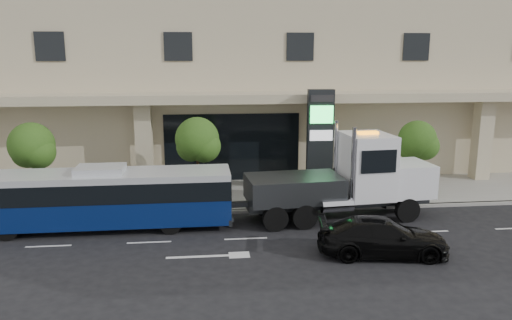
# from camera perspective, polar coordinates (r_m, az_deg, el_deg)

# --- Properties ---
(ground) EXTENTS (120.00, 120.00, 0.00)m
(ground) POSITION_cam_1_polar(r_m,az_deg,el_deg) (22.60, -1.50, -7.62)
(ground) COLOR black
(ground) RESTS_ON ground
(sidewalk) EXTENTS (120.00, 6.00, 0.15)m
(sidewalk) POSITION_cam_1_polar(r_m,az_deg,el_deg) (27.32, -2.33, -3.95)
(sidewalk) COLOR gray
(sidewalk) RESTS_ON ground
(curb) EXTENTS (120.00, 0.30, 0.15)m
(curb) POSITION_cam_1_polar(r_m,az_deg,el_deg) (24.46, -1.87, -5.89)
(curb) COLOR gray
(curb) RESTS_ON ground
(convention_center) EXTENTS (60.00, 17.60, 20.00)m
(convention_center) POSITION_cam_1_polar(r_m,az_deg,el_deg) (36.75, -3.57, 15.73)
(convention_center) COLOR #C7B895
(convention_center) RESTS_ON ground
(tree_left) EXTENTS (2.27, 2.20, 4.22)m
(tree_left) POSITION_cam_1_polar(r_m,az_deg,el_deg) (26.55, -24.20, 1.24)
(tree_left) COLOR #422B19
(tree_left) RESTS_ON sidewalk
(tree_mid) EXTENTS (2.28, 2.20, 4.38)m
(tree_mid) POSITION_cam_1_polar(r_m,az_deg,el_deg) (25.18, -6.68, 2.03)
(tree_mid) COLOR #422B19
(tree_mid) RESTS_ON sidewalk
(tree_right) EXTENTS (2.10, 2.00, 4.04)m
(tree_right) POSITION_cam_1_polar(r_m,az_deg,el_deg) (27.58, 17.98, 1.92)
(tree_right) COLOR #422B19
(tree_right) RESTS_ON sidewalk
(city_bus) EXTENTS (11.25, 2.46, 2.85)m
(city_bus) POSITION_cam_1_polar(r_m,az_deg,el_deg) (22.90, -17.19, -4.10)
(city_bus) COLOR black
(city_bus) RESTS_ON ground
(tow_truck) EXTENTS (9.93, 3.17, 4.50)m
(tow_truck) POSITION_cam_1_polar(r_m,az_deg,el_deg) (23.63, 10.49, -2.25)
(tow_truck) COLOR #2D3033
(tow_truck) RESTS_ON ground
(black_sedan) EXTENTS (5.19, 2.67, 1.44)m
(black_sedan) POSITION_cam_1_polar(r_m,az_deg,el_deg) (19.96, 14.27, -8.52)
(black_sedan) COLOR black
(black_sedan) RESTS_ON ground
(signage_pylon) EXTENTS (1.42, 0.58, 5.61)m
(signage_pylon) POSITION_cam_1_polar(r_m,az_deg,el_deg) (27.17, 7.32, 2.20)
(signage_pylon) COLOR black
(signage_pylon) RESTS_ON sidewalk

